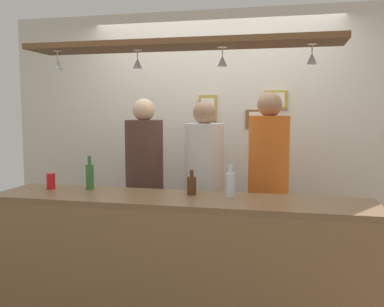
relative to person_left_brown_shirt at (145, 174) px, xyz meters
name	(u,v)px	position (x,y,z in m)	size (l,w,h in m)	color
back_wall	(214,140)	(0.51, 0.70, 0.27)	(4.40, 0.06, 2.60)	silver
bar_counter	(172,248)	(0.51, -0.90, -0.36)	(2.70, 0.55, 0.99)	brown
overhead_glass_rack	(179,45)	(0.51, -0.70, 1.02)	(2.20, 0.36, 0.04)	brown
hanging_wineglass_far_left	(58,63)	(-0.38, -0.77, 0.91)	(0.07, 0.07, 0.13)	silver
hanging_wineglass_left	(138,63)	(0.20, -0.68, 0.91)	(0.07, 0.07, 0.13)	silver
hanging_wineglass_center_left	(222,60)	(0.81, -0.68, 0.91)	(0.07, 0.07, 0.13)	silver
hanging_wineglass_center	(312,58)	(1.39, -0.68, 0.91)	(0.07, 0.07, 0.13)	silver
person_left_brown_shirt	(145,174)	(0.00, 0.00, 0.00)	(0.34, 0.34, 1.71)	#2D334C
person_middle_white_patterned_shirt	(204,178)	(0.55, 0.00, -0.02)	(0.34, 0.34, 1.68)	#2D334C
person_right_orange_shirt	(268,175)	(1.10, 0.00, 0.03)	(0.34, 0.34, 1.75)	#2D334C
bottle_soda_clear	(230,184)	(0.87, -0.66, 0.06)	(0.06, 0.06, 0.23)	silver
bottle_beer_green_import	(90,176)	(-0.23, -0.60, 0.07)	(0.06, 0.06, 0.26)	#336B2D
bottle_beer_brown_stubby	(192,185)	(0.58, -0.64, 0.03)	(0.07, 0.07, 0.18)	#512D14
drink_can	(51,181)	(-0.53, -0.66, 0.02)	(0.07, 0.07, 0.12)	red
picture_frame_crest	(208,108)	(0.45, 0.66, 0.59)	(0.18, 0.02, 0.26)	#B29338
picture_frame_upper_small	(276,100)	(1.13, 0.66, 0.67)	(0.22, 0.02, 0.18)	#B29338
picture_frame_lower_pair	(261,119)	(0.98, 0.66, 0.49)	(0.30, 0.02, 0.18)	brown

